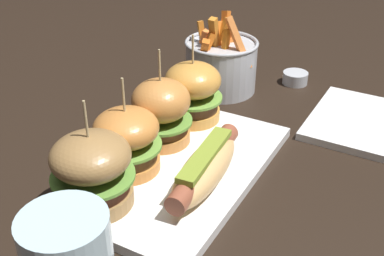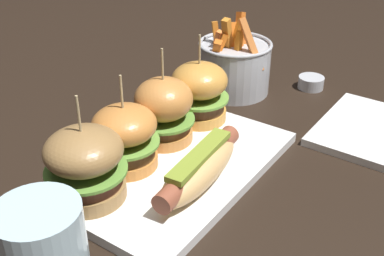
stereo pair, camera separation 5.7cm
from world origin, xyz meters
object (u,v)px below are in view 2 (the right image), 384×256
Objects in this scene: slider_far_right at (199,91)px; platter_main at (178,168)px; slider_far_left at (85,164)px; fries_bucket at (234,65)px; hot_dog at (200,168)px; slider_center_left at (125,136)px; slider_center_right at (164,109)px; sauce_ramekin at (311,82)px.

platter_main is at bearing -158.70° from slider_far_right.
fries_bucket is at bearing 3.07° from slider_far_left.
hot_dog is 1.32× the size of slider_far_left.
slider_center_left is (0.08, 0.01, -0.00)m from slider_far_left.
slider_center_left is at bearing 126.53° from platter_main.
slider_center_right reaches higher than sauce_ramekin.
slider_far_right is at bearing 21.30° from platter_main.
slider_far_right is at bearing 34.02° from hot_dog.
platter_main is at bearing -165.43° from fries_bucket.
slider_center_left is 0.08m from slider_center_right.
slider_center_left is at bearing -177.44° from fries_bucket.
fries_bucket reaches higher than hot_dog.
platter_main is 2.40× the size of slider_far_right.
slider_center_right is 0.97× the size of fries_bucket.
platter_main is 0.14m from slider_far_left.
slider_center_left is 0.91× the size of fries_bucket.
slider_far_left is at bearing 169.06° from sauce_ramekin.
slider_center_left is 0.31m from fries_bucket.
slider_center_right is 3.00× the size of sauce_ramekin.
slider_far_right reaches higher than platter_main.
slider_center_right is at bearing 59.19° from hot_dog.
platter_main is at bearing 173.02° from sauce_ramekin.
slider_center_right is at bearing 2.09° from slider_far_left.
sauce_ramekin is (0.40, -0.10, -0.05)m from slider_center_left.
fries_bucket is at bearing 14.57° from platter_main.
platter_main is 7.06× the size of sauce_ramekin.
platter_main is 2.41× the size of slider_far_left.
platter_main is 1.82× the size of hot_dog.
fries_bucket is (0.39, 0.02, -0.01)m from slider_far_left.
slider_center_right reaches higher than hot_dog.
slider_center_left is at bearing 101.53° from hot_dog.
sauce_ramekin is at bearing 0.66° from hot_dog.
slider_center_right reaches higher than slider_center_left.
slider_far_right is 0.26m from sauce_ramekin.
hot_dog reaches higher than platter_main.
slider_far_left reaches higher than platter_main.
hot_dog is 1.25× the size of fries_bucket.
platter_main is 0.14m from slider_far_right.
sauce_ramekin is at bearing -21.11° from slider_far_right.
slider_far_right is at bearing -2.85° from slider_center_left.
sauce_ramekin is (0.36, -0.04, 0.00)m from platter_main.
slider_center_right is at bearing 175.04° from slider_far_right.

